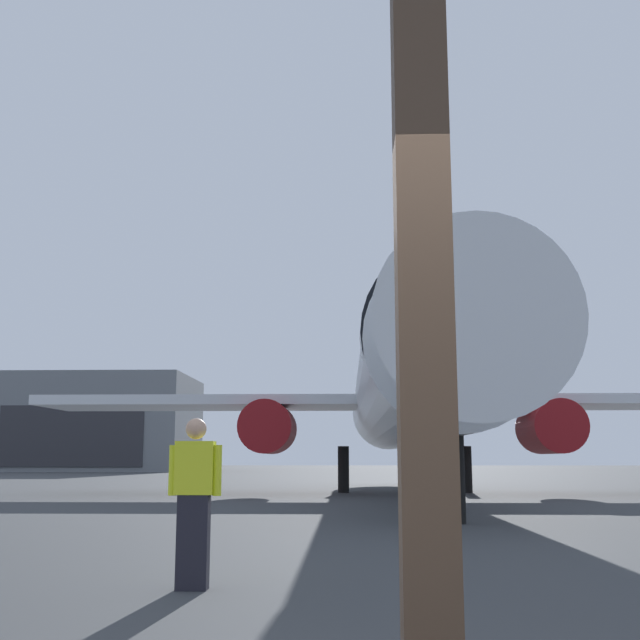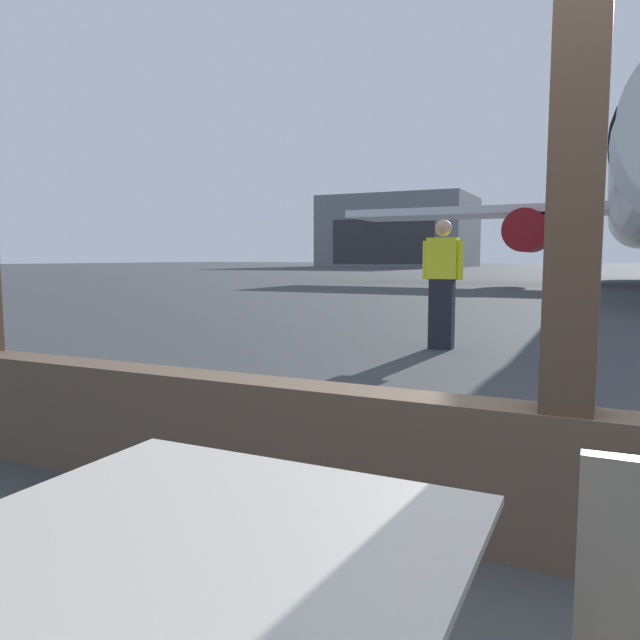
% 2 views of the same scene
% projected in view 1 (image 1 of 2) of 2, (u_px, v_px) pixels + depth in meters
% --- Properties ---
extents(ground_plane, '(220.00, 220.00, 0.00)m').
position_uv_depth(ground_plane, '(352.00, 484.00, 41.96)').
color(ground_plane, '#383A3D').
extents(window_frame, '(7.21, 0.24, 3.49)m').
position_uv_depth(window_frame, '(428.00, 478.00, 2.80)').
color(window_frame, brown).
rests_on(window_frame, ground).
extents(airplane, '(27.69, 30.52, 10.67)m').
position_uv_depth(airplane, '(410.00, 390.00, 28.33)').
color(airplane, silver).
rests_on(airplane, ground).
extents(ground_crew_worker, '(0.57, 0.22, 1.74)m').
position_uv_depth(ground_crew_worker, '(194.00, 499.00, 8.22)').
color(ground_crew_worker, black).
rests_on(ground_crew_worker, ground).
extents(distant_hangar, '(20.14, 14.94, 9.84)m').
position_uv_depth(distant_hangar, '(96.00, 424.00, 83.82)').
color(distant_hangar, slate).
rests_on(distant_hangar, ground).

